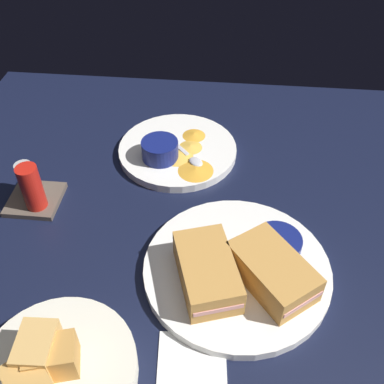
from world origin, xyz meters
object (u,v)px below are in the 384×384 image
(ramekin_dark_sauce, at_px, (276,245))
(spoon_by_gravy_ramekin, at_px, (192,159))
(sandwich_half_far, at_px, (272,271))
(bread_basket_rear, at_px, (54,369))
(plate_sandwich_main, at_px, (237,269))
(plate_chips_companion, at_px, (178,150))
(sandwich_half_near, at_px, (207,271))
(condiment_caddy, at_px, (32,189))
(ramekin_light_gravy, at_px, (160,149))
(spoon_by_dark_ramekin, at_px, (238,255))

(ramekin_dark_sauce, bearing_deg, spoon_by_gravy_ramekin, 34.83)
(sandwich_half_far, bearing_deg, ramekin_dark_sauce, -8.44)
(sandwich_half_far, distance_m, bread_basket_rear, 0.32)
(plate_sandwich_main, bearing_deg, spoon_by_gravy_ramekin, 20.82)
(sandwich_half_far, relative_size, plate_chips_companion, 0.63)
(sandwich_half_near, bearing_deg, condiment_caddy, 64.89)
(sandwich_half_far, relative_size, bread_basket_rear, 0.75)
(sandwich_half_near, height_order, ramekin_light_gravy, sandwich_half_near)
(sandwich_half_far, distance_m, ramekin_light_gravy, 0.34)
(bread_basket_rear, bearing_deg, condiment_caddy, 24.54)
(plate_chips_companion, bearing_deg, condiment_caddy, 125.44)
(ramekin_light_gravy, relative_size, condiment_caddy, 0.75)
(ramekin_dark_sauce, xyz_separation_m, spoon_by_dark_ramekin, (-0.01, 0.06, -0.02))
(spoon_by_gravy_ramekin, xyz_separation_m, condiment_caddy, (-0.13, 0.27, 0.01))
(spoon_by_dark_ramekin, bearing_deg, ramekin_dark_sauce, -80.01)
(ramekin_light_gravy, bearing_deg, plate_sandwich_main, -147.92)
(ramekin_light_gravy, bearing_deg, bread_basket_rear, 171.35)
(plate_sandwich_main, relative_size, spoon_by_gravy_ramekin, 3.40)
(spoon_by_gravy_ramekin, relative_size, bread_basket_rear, 0.42)
(plate_sandwich_main, height_order, spoon_by_dark_ramekin, spoon_by_dark_ramekin)
(ramekin_light_gravy, xyz_separation_m, bread_basket_rear, (-0.44, 0.07, -0.01))
(bread_basket_rear, height_order, condiment_caddy, condiment_caddy)
(sandwich_half_near, bearing_deg, sandwich_half_far, -83.91)
(bread_basket_rear, bearing_deg, ramekin_light_gravy, -8.65)
(plate_chips_companion, distance_m, ramekin_light_gravy, 0.05)
(ramekin_light_gravy, distance_m, spoon_by_gravy_ramekin, 0.06)
(ramekin_dark_sauce, xyz_separation_m, bread_basket_rear, (-0.22, 0.28, -0.01))
(sandwich_half_near, xyz_separation_m, condiment_caddy, (0.15, 0.32, -0.01))
(plate_sandwich_main, relative_size, spoon_by_dark_ramekin, 2.88)
(plate_sandwich_main, xyz_separation_m, sandwich_half_near, (-0.03, 0.04, 0.03))
(plate_sandwich_main, distance_m, condiment_caddy, 0.38)
(plate_sandwich_main, xyz_separation_m, spoon_by_gravy_ramekin, (0.25, 0.09, 0.01))
(spoon_by_gravy_ramekin, bearing_deg, spoon_by_dark_ramekin, -157.43)
(plate_chips_companion, height_order, condiment_caddy, condiment_caddy)
(plate_sandwich_main, xyz_separation_m, spoon_by_dark_ramekin, (0.02, -0.00, 0.01))
(ramekin_light_gravy, bearing_deg, sandwich_half_far, -142.78)
(ramekin_dark_sauce, height_order, spoon_by_gravy_ramekin, ramekin_dark_sauce)
(ramekin_dark_sauce, height_order, ramekin_light_gravy, ramekin_dark_sauce)
(condiment_caddy, bearing_deg, sandwich_half_near, -115.11)
(ramekin_light_gravy, bearing_deg, plate_chips_companion, -39.81)
(sandwich_half_far, xyz_separation_m, spoon_by_gravy_ramekin, (0.27, 0.14, -0.02))
(plate_chips_companion, bearing_deg, spoon_by_dark_ramekin, -154.36)
(ramekin_dark_sauce, relative_size, spoon_by_dark_ramekin, 0.74)
(sandwich_half_near, height_order, plate_chips_companion, sandwich_half_near)
(plate_sandwich_main, distance_m, sandwich_half_near, 0.06)
(plate_sandwich_main, distance_m, spoon_by_gravy_ramekin, 0.26)
(spoon_by_gravy_ramekin, bearing_deg, plate_chips_companion, 41.02)
(condiment_caddy, bearing_deg, ramekin_dark_sauce, -101.79)
(sandwich_half_near, xyz_separation_m, sandwich_half_far, (0.01, -0.09, 0.00))
(plate_sandwich_main, bearing_deg, spoon_by_dark_ramekin, -2.00)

